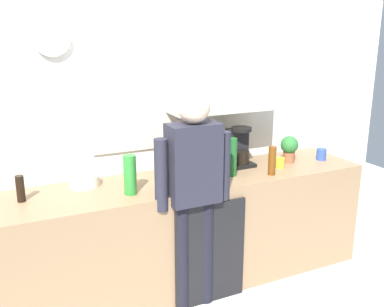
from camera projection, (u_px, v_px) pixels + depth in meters
The scene contains 15 objects.
ground_plane at pixel (193, 303), 3.32m from camera, with size 8.00×8.00×0.00m, color silver.
kitchen_counter at pixel (177, 233), 3.46m from camera, with size 3.15×0.64×0.88m, color #937251.
dishwasher_panel at pixel (210, 254), 3.23m from camera, with size 0.56×0.02×0.79m, color black.
back_wall_assembly at pixel (163, 110), 3.59m from camera, with size 4.75×0.42×2.60m.
coffee_maker at pixel (239, 148), 3.68m from camera, with size 0.20×0.20×0.33m.
bottle_clear_soda at pixel (130, 175), 3.03m from camera, with size 0.09×0.09×0.28m, color #2D8C33.
bottle_green_wine at pixel (232, 157), 3.42m from camera, with size 0.07×0.07×0.30m, color #195923.
bottle_amber_beer at pixel (272, 161), 3.45m from camera, with size 0.06×0.06×0.23m, color brown.
bottle_olive_oil at pixel (209, 154), 3.59m from camera, with size 0.06×0.06×0.25m, color olive.
bottle_dark_sauce at pixel (20, 189), 2.91m from camera, with size 0.06×0.06×0.18m, color black.
cup_yellow_cup at pixel (280, 163), 3.64m from camera, with size 0.07×0.07×0.09m, color yellow.
cup_blue_mug at pixel (321, 154), 3.86m from camera, with size 0.08×0.08×0.10m, color #3351B2.
mixing_bowl at pixel (84, 181), 3.21m from camera, with size 0.22×0.22×0.08m, color white.
potted_plant at pixel (289, 147), 3.77m from camera, with size 0.15×0.15×0.23m.
person_at_sink at pixel (194, 184), 3.06m from camera, with size 0.57×0.22×1.60m.
Camera 1 is at (-1.25, -2.60, 1.99)m, focal length 41.22 mm.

